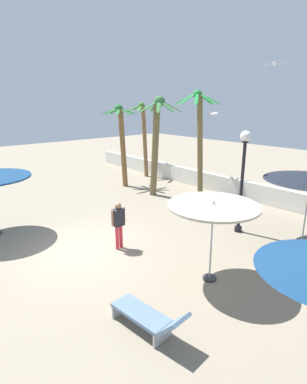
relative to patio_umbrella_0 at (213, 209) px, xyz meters
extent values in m
plane|color=gray|center=(-4.04, -1.75, -2.12)|extent=(56.00, 56.00, 0.00)
cube|color=silver|center=(-4.04, 7.28, -1.64)|extent=(25.20, 0.30, 0.94)
cylinder|color=#333338|center=(0.00, 0.00, -2.08)|extent=(0.37, 0.37, 0.08)
cylinder|color=#A5A5AD|center=(0.00, 0.00, -1.01)|extent=(0.05, 0.05, 2.22)
cylinder|color=#B7AD93|center=(0.00, 0.00, 0.08)|extent=(2.43, 2.43, 0.06)
sphere|color=#99999E|center=(0.00, 0.00, 0.17)|extent=(0.08, 0.08, 0.08)
cylinder|color=#333338|center=(0.68, 4.21, -2.08)|extent=(0.44, 0.44, 0.08)
cylinder|color=#A5A5AD|center=(0.68, 4.21, -0.93)|extent=(0.05, 0.05, 2.37)
cylinder|color=brown|center=(-5.95, 6.30, 0.47)|extent=(0.60, 0.29, 5.17)
sphere|color=#21873A|center=(-6.26, 6.30, 3.05)|extent=(0.46, 0.46, 0.46)
ellipsoid|color=#21873A|center=(-5.59, 6.30, 2.82)|extent=(1.23, 0.21, 0.65)
ellipsoid|color=#21873A|center=(-5.71, 6.68, 2.82)|extent=(1.13, 0.86, 0.65)
ellipsoid|color=#21873A|center=(-6.27, 6.97, 2.82)|extent=(0.21, 1.23, 0.65)
ellipsoid|color=#21873A|center=(-6.67, 6.83, 2.82)|extent=(0.90, 1.10, 0.65)
ellipsoid|color=#21873A|center=(-6.93, 6.25, 2.82)|extent=(1.24, 0.29, 0.65)
ellipsoid|color=#21873A|center=(-6.72, 5.80, 2.82)|extent=(0.98, 1.04, 0.65)
ellipsoid|color=#21873A|center=(-6.32, 5.63, 2.82)|extent=(0.30, 1.24, 0.65)
ellipsoid|color=#21873A|center=(-5.84, 5.78, 2.82)|extent=(0.93, 1.08, 0.65)
cylinder|color=brown|center=(-10.96, 6.63, 0.16)|extent=(0.57, 0.27, 4.55)
sphere|color=#37772B|center=(-11.26, 6.63, 2.43)|extent=(0.43, 0.43, 0.43)
ellipsoid|color=#37772B|center=(-10.73, 6.71, 2.27)|extent=(1.06, 0.35, 0.38)
ellipsoid|color=#37772B|center=(-10.93, 7.05, 2.27)|extent=(0.80, 0.94, 0.38)
ellipsoid|color=#37772B|center=(-11.59, 7.06, 2.27)|extent=(0.79, 0.95, 0.38)
ellipsoid|color=#37772B|center=(-11.80, 6.64, 2.27)|extent=(1.05, 0.22, 0.38)
ellipsoid|color=#37772B|center=(-11.50, 6.15, 2.27)|extent=(0.64, 1.02, 0.38)
ellipsoid|color=#37772B|center=(-10.93, 6.21, 2.27)|extent=(0.80, 0.94, 0.38)
cylinder|color=brown|center=(-9.84, 4.10, 0.10)|extent=(0.60, 0.30, 4.43)
sphere|color=#266E30|center=(-10.15, 4.10, 2.31)|extent=(0.48, 0.48, 0.48)
ellipsoid|color=#266E30|center=(-9.60, 4.16, 2.16)|extent=(1.10, 0.33, 0.39)
ellipsoid|color=#266E30|center=(-9.78, 4.51, 2.16)|extent=(0.87, 0.93, 0.39)
ellipsoid|color=#266E30|center=(-10.04, 4.64, 2.16)|extent=(0.40, 1.10, 0.39)
ellipsoid|color=#266E30|center=(-10.59, 4.44, 2.16)|extent=(0.97, 0.82, 0.39)
ellipsoid|color=#266E30|center=(-10.70, 4.17, 2.16)|extent=(1.10, 0.34, 0.39)
ellipsoid|color=#266E30|center=(-10.54, 3.70, 2.16)|extent=(0.91, 0.90, 0.39)
ellipsoid|color=#266E30|center=(-10.09, 3.54, 2.16)|extent=(0.31, 1.09, 0.39)
ellipsoid|color=#266E30|center=(-9.72, 3.75, 2.16)|extent=(0.97, 0.83, 0.39)
cylinder|color=brown|center=(-7.13, 4.18, 0.29)|extent=(0.66, 0.34, 4.83)
sphere|color=#37713D|center=(-6.80, 4.18, 2.70)|extent=(0.54, 0.54, 0.54)
ellipsoid|color=#37713D|center=(-6.20, 4.17, 2.46)|extent=(1.09, 0.22, 0.61)
ellipsoid|color=#37713D|center=(-6.39, 4.62, 2.46)|extent=(0.89, 0.93, 0.61)
ellipsoid|color=#37713D|center=(-6.93, 4.77, 2.46)|extent=(0.42, 1.11, 0.61)
ellipsoid|color=#37713D|center=(-7.37, 4.38, 2.46)|extent=(1.09, 0.55, 0.61)
ellipsoid|color=#37713D|center=(-7.33, 3.90, 2.46)|extent=(1.05, 0.70, 0.61)
ellipsoid|color=#37713D|center=(-6.91, 3.59, 2.46)|extent=(0.38, 1.11, 0.61)
ellipsoid|color=#37713D|center=(-6.38, 3.76, 2.46)|extent=(0.91, 0.91, 0.61)
cylinder|color=black|center=(-1.44, 3.47, -2.02)|extent=(0.28, 0.28, 0.20)
cylinder|color=black|center=(-1.44, 3.47, -0.39)|extent=(0.12, 0.12, 3.44)
cylinder|color=black|center=(-1.44, 3.47, 1.33)|extent=(0.22, 0.22, 0.06)
sphere|color=white|center=(-1.44, 3.47, 1.52)|extent=(0.39, 0.39, 0.39)
cube|color=#B7B7BC|center=(-0.42, -2.71, -1.94)|extent=(0.10, 0.55, 0.35)
cube|color=#B7B7BC|center=(0.87, -2.58, -1.94)|extent=(0.10, 0.55, 0.35)
cube|color=slate|center=(0.23, -2.65, -1.77)|extent=(1.45, 0.69, 0.08)
cube|color=slate|center=(1.16, -2.55, -1.54)|extent=(0.56, 0.60, 0.53)
cylinder|color=#D8333F|center=(-3.24, -0.89, -1.70)|extent=(0.12, 0.12, 0.83)
cylinder|color=#D8333F|center=(-3.25, -0.73, -1.70)|extent=(0.12, 0.12, 0.83)
cube|color=#26262D|center=(-3.25, -0.81, -0.99)|extent=(0.26, 0.37, 0.59)
sphere|color=#936B4C|center=(-3.25, -0.81, -0.58)|extent=(0.23, 0.23, 0.23)
cylinder|color=#936B4C|center=(-3.23, -1.05, -0.96)|extent=(0.08, 0.08, 0.53)
cylinder|color=#936B4C|center=(-3.26, -0.58, -0.96)|extent=(0.08, 0.08, 0.53)
ellipsoid|color=white|center=(-2.76, 7.27, 4.26)|extent=(0.24, 0.34, 0.12)
sphere|color=white|center=(-2.69, 7.11, 4.29)|extent=(0.10, 0.10, 0.10)
cube|color=silver|center=(-2.55, 7.36, 4.28)|extent=(0.48, 0.32, 0.07)
cube|color=silver|center=(-2.97, 7.17, 4.28)|extent=(0.48, 0.32, 0.12)
ellipsoid|color=white|center=(-4.17, 5.02, 2.16)|extent=(0.34, 0.23, 0.12)
sphere|color=white|center=(-4.02, 5.08, 2.19)|extent=(0.10, 0.10, 0.10)
cube|color=silver|center=(-4.28, 5.28, 2.18)|extent=(0.35, 0.57, 0.10)
cube|color=silver|center=(-4.06, 4.76, 2.18)|extent=(0.35, 0.57, 0.06)
camera|label=1|loc=(4.78, -6.21, 2.71)|focal=28.97mm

